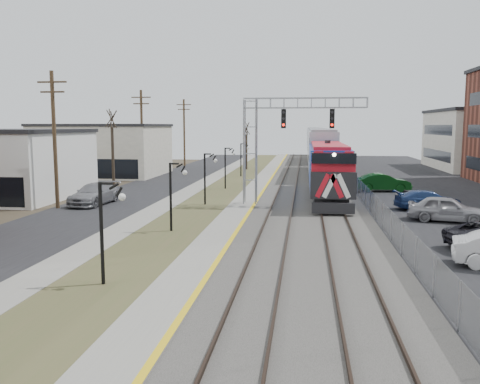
# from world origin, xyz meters

# --- Properties ---
(street_west) EXTENTS (7.00, 120.00, 0.04)m
(street_west) POSITION_xyz_m (-11.50, 35.00, 0.02)
(street_west) COLOR black
(street_west) RESTS_ON ground
(sidewalk) EXTENTS (2.00, 120.00, 0.08)m
(sidewalk) POSITION_xyz_m (-7.00, 35.00, 0.04)
(sidewalk) COLOR gray
(sidewalk) RESTS_ON ground
(grass_median) EXTENTS (4.00, 120.00, 0.06)m
(grass_median) POSITION_xyz_m (-4.00, 35.00, 0.03)
(grass_median) COLOR #444A27
(grass_median) RESTS_ON ground
(platform) EXTENTS (2.00, 120.00, 0.24)m
(platform) POSITION_xyz_m (-1.00, 35.00, 0.12)
(platform) COLOR gray
(platform) RESTS_ON ground
(ballast_bed) EXTENTS (8.00, 120.00, 0.20)m
(ballast_bed) POSITION_xyz_m (4.00, 35.00, 0.10)
(ballast_bed) COLOR #595651
(ballast_bed) RESTS_ON ground
(parking_lot) EXTENTS (16.00, 120.00, 0.04)m
(parking_lot) POSITION_xyz_m (16.00, 35.00, 0.02)
(parking_lot) COLOR black
(parking_lot) RESTS_ON ground
(platform_edge) EXTENTS (0.24, 120.00, 0.01)m
(platform_edge) POSITION_xyz_m (-0.12, 35.00, 0.24)
(platform_edge) COLOR gold
(platform_edge) RESTS_ON platform
(track_near) EXTENTS (1.58, 120.00, 0.15)m
(track_near) POSITION_xyz_m (2.00, 35.00, 0.28)
(track_near) COLOR #2D2119
(track_near) RESTS_ON ballast_bed
(track_far) EXTENTS (1.58, 120.00, 0.15)m
(track_far) POSITION_xyz_m (5.50, 35.00, 0.28)
(track_far) COLOR #2D2119
(track_far) RESTS_ON ballast_bed
(train) EXTENTS (3.00, 108.65, 5.33)m
(train) POSITION_xyz_m (5.50, 79.37, 2.94)
(train) COLOR #1437A7
(train) RESTS_ON ground
(signal_gantry) EXTENTS (9.00, 1.07, 8.15)m
(signal_gantry) POSITION_xyz_m (1.22, 27.99, 5.59)
(signal_gantry) COLOR gray
(signal_gantry) RESTS_ON ground
(lampposts) EXTENTS (0.14, 62.14, 4.00)m
(lampposts) POSITION_xyz_m (-4.00, 18.29, 2.00)
(lampposts) COLOR black
(lampposts) RESTS_ON ground
(utility_poles) EXTENTS (0.28, 80.28, 10.00)m
(utility_poles) POSITION_xyz_m (-14.50, 25.00, 5.00)
(utility_poles) COLOR #4C3823
(utility_poles) RESTS_ON ground
(fence) EXTENTS (0.04, 120.00, 1.60)m
(fence) POSITION_xyz_m (8.20, 35.00, 0.80)
(fence) COLOR gray
(fence) RESTS_ON ground
(bare_trees) EXTENTS (12.30, 42.30, 5.95)m
(bare_trees) POSITION_xyz_m (-12.66, 38.91, 2.70)
(bare_trees) COLOR #382D23
(bare_trees) RESTS_ON ground
(car_lot_d) EXTENTS (5.03, 2.61, 1.40)m
(car_lot_d) POSITION_xyz_m (12.53, 27.78, 0.70)
(car_lot_d) COLOR navy
(car_lot_d) RESTS_ON ground
(car_lot_e) EXTENTS (5.12, 3.08, 1.63)m
(car_lot_e) POSITION_xyz_m (12.61, 23.13, 0.82)
(car_lot_e) COLOR gray
(car_lot_e) RESTS_ON ground
(car_lot_f) EXTENTS (5.20, 2.37, 1.65)m
(car_lot_f) POSITION_xyz_m (10.77, 38.00, 0.83)
(car_lot_f) COLOR #0C3F13
(car_lot_f) RESTS_ON ground
(car_street_b) EXTENTS (2.75, 5.73, 1.61)m
(car_street_b) POSITION_xyz_m (-12.55, 27.12, 0.81)
(car_street_b) COLOR gray
(car_street_b) RESTS_ON ground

